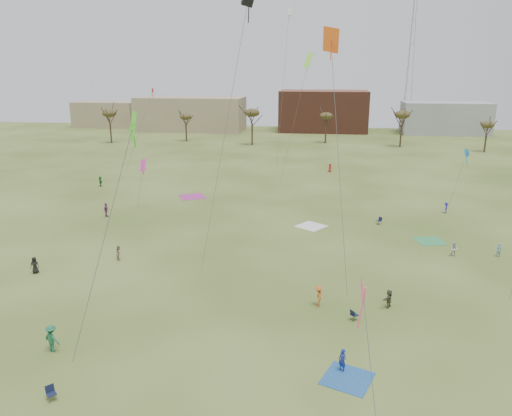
# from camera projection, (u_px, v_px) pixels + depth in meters

# --- Properties ---
(ground) EXTENTS (260.00, 260.00, 0.00)m
(ground) POSITION_uv_depth(u_px,v_px,m) (233.00, 322.00, 36.72)
(ground) COLOR #374C18
(ground) RESTS_ON ground
(flyer_near_center) EXTENTS (1.39, 1.08, 1.90)m
(flyer_near_center) POSITION_uv_depth(u_px,v_px,m) (52.00, 338.00, 32.69)
(flyer_near_center) COLOR #216341
(flyer_near_center) RESTS_ON ground
(flyer_near_right) EXTENTS (0.66, 0.65, 1.53)m
(flyer_near_right) POSITION_uv_depth(u_px,v_px,m) (342.00, 360.00, 30.55)
(flyer_near_right) COLOR navy
(flyer_near_right) RESTS_ON ground
(spectator_fore_b) EXTENTS (0.69, 0.82, 1.49)m
(spectator_fore_b) POSITION_uv_depth(u_px,v_px,m) (119.00, 253.00, 48.47)
(spectator_fore_b) COLOR #988060
(spectator_fore_b) RESTS_ON ground
(spectator_fore_c) EXTENTS (1.12, 1.41, 1.50)m
(spectator_fore_c) POSITION_uv_depth(u_px,v_px,m) (389.00, 299.00, 38.78)
(spectator_fore_c) COLOR #4E4838
(spectator_fore_c) RESTS_ON ground
(flyer_mid_a) EXTENTS (0.87, 0.67, 1.58)m
(flyer_mid_a) POSITION_uv_depth(u_px,v_px,m) (35.00, 265.00, 45.29)
(flyer_mid_a) COLOR black
(flyer_mid_a) RESTS_ON ground
(flyer_mid_b) EXTENTS (0.70, 1.13, 1.69)m
(flyer_mid_b) POSITION_uv_depth(u_px,v_px,m) (319.00, 296.00, 39.01)
(flyer_mid_b) COLOR #C05A24
(flyer_mid_b) RESTS_ON ground
(flyer_mid_c) EXTENTS (0.60, 0.48, 1.44)m
(flyer_mid_c) POSITION_uv_depth(u_px,v_px,m) (499.00, 250.00, 49.32)
(flyer_mid_c) COLOR #6D96B6
(flyer_mid_c) RESTS_ON ground
(spectator_mid_d) EXTENTS (0.54, 1.10, 1.82)m
(spectator_mid_d) POSITION_uv_depth(u_px,v_px,m) (106.00, 210.00, 62.61)
(spectator_mid_d) COLOR #85377D
(spectator_mid_d) RESTS_ON ground
(spectator_mid_e) EXTENTS (0.88, 0.79, 1.50)m
(spectator_mid_e) POSITION_uv_depth(u_px,v_px,m) (454.00, 249.00, 49.39)
(spectator_mid_e) COLOR silver
(spectator_mid_e) RESTS_ON ground
(flyer_far_a) EXTENTS (1.25, 1.51, 1.62)m
(flyer_far_a) POSITION_uv_depth(u_px,v_px,m) (100.00, 181.00, 78.97)
(flyer_far_a) COLOR #246C26
(flyer_far_a) RESTS_ON ground
(flyer_far_b) EXTENTS (0.90, 0.86, 1.56)m
(flyer_far_b) POSITION_uv_depth(u_px,v_px,m) (330.00, 168.00, 89.93)
(flyer_far_b) COLOR red
(flyer_far_b) RESTS_ON ground
(flyer_far_c) EXTENTS (0.83, 1.05, 1.43)m
(flyer_far_c) POSITION_uv_depth(u_px,v_px,m) (446.00, 208.00, 64.32)
(flyer_far_c) COLOR navy
(flyer_far_c) RESTS_ON ground
(blanket_blue) EXTENTS (3.58, 3.58, 0.03)m
(blanket_blue) POSITION_uv_depth(u_px,v_px,m) (347.00, 379.00, 29.98)
(blanket_blue) COLOR #23599B
(blanket_blue) RESTS_ON ground
(blanket_cream) EXTENTS (4.21, 4.21, 0.03)m
(blanket_cream) POSITION_uv_depth(u_px,v_px,m) (311.00, 226.00, 59.02)
(blanket_cream) COLOR white
(blanket_cream) RESTS_ON ground
(blanket_plum) EXTENTS (4.85, 4.85, 0.03)m
(blanket_plum) POSITION_uv_depth(u_px,v_px,m) (192.00, 197.00, 72.68)
(blanket_plum) COLOR #A63385
(blanket_plum) RESTS_ON ground
(blanket_olive) EXTENTS (3.49, 3.49, 0.03)m
(blanket_olive) POSITION_uv_depth(u_px,v_px,m) (430.00, 241.00, 53.96)
(blanket_olive) COLOR #349051
(blanket_olive) RESTS_ON ground
(camp_chair_left) EXTENTS (0.74, 0.74, 0.87)m
(camp_chair_left) POSITION_uv_depth(u_px,v_px,m) (52.00, 396.00, 27.99)
(camp_chair_left) COLOR #131935
(camp_chair_left) RESTS_ON ground
(camp_chair_center) EXTENTS (0.74, 0.73, 0.87)m
(camp_chair_center) POSITION_uv_depth(u_px,v_px,m) (354.00, 317.00, 36.94)
(camp_chair_center) COLOR #131B35
(camp_chair_center) RESTS_ON ground
(camp_chair_right) EXTENTS (0.74, 0.74, 0.87)m
(camp_chair_right) POSITION_uv_depth(u_px,v_px,m) (379.00, 222.00, 59.77)
(camp_chair_right) COLOR #121733
(camp_chair_right) RESTS_ON ground
(kites_aloft) EXTENTS (67.76, 73.50, 27.77)m
(kites_aloft) POSITION_uv_depth(u_px,v_px,m) (281.00, 44.00, 54.39)
(kites_aloft) COLOR red
(kites_aloft) RESTS_ON ground
(tree_line) EXTENTS (117.44, 49.32, 8.91)m
(tree_line) POSITION_uv_depth(u_px,v_px,m) (286.00, 120.00, 110.51)
(tree_line) COLOR #3A2B1E
(tree_line) RESTS_ON ground
(building_tan) EXTENTS (32.00, 14.00, 10.00)m
(building_tan) POSITION_uv_depth(u_px,v_px,m) (191.00, 114.00, 149.68)
(building_tan) COLOR #937F60
(building_tan) RESTS_ON ground
(building_brick) EXTENTS (26.00, 16.00, 12.00)m
(building_brick) POSITION_uv_depth(u_px,v_px,m) (323.00, 111.00, 148.64)
(building_brick) COLOR brown
(building_brick) RESTS_ON ground
(building_grey) EXTENTS (24.00, 12.00, 9.00)m
(building_grey) POSITION_uv_depth(u_px,v_px,m) (445.00, 118.00, 142.31)
(building_grey) COLOR gray
(building_grey) RESTS_ON ground
(building_tan_west) EXTENTS (20.00, 12.00, 8.00)m
(building_tan_west) POSITION_uv_depth(u_px,v_px,m) (108.00, 114.00, 160.76)
(building_tan_west) COLOR #937F60
(building_tan_west) RESTS_ON ground
(radio_tower) EXTENTS (1.51, 1.72, 41.00)m
(radio_tower) POSITION_uv_depth(u_px,v_px,m) (410.00, 66.00, 146.34)
(radio_tower) COLOR #9EA3A8
(radio_tower) RESTS_ON ground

